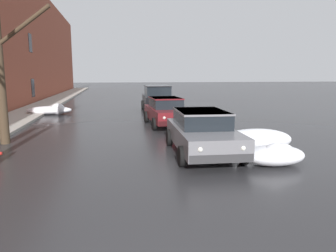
% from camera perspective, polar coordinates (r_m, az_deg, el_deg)
% --- Properties ---
extents(left_sidewalk_slab, '(2.45, 80.00, 0.13)m').
position_cam_1_polar(left_sidewalk_slab, '(21.35, -24.97, 1.67)').
color(left_sidewalk_slab, '#A8A399').
rests_on(left_sidewalk_slab, ground).
extents(snow_bank_along_left_kerb, '(2.63, 1.13, 0.78)m').
position_cam_1_polar(snow_bank_along_left_kerb, '(11.10, 15.98, -2.55)').
color(snow_bank_along_left_kerb, white).
rests_on(snow_bank_along_left_kerb, ground).
extents(snow_bank_mid_block_left, '(2.83, 1.27, 0.74)m').
position_cam_1_polar(snow_bank_mid_block_left, '(21.88, -20.39, 2.70)').
color(snow_bank_mid_block_left, white).
rests_on(snow_bank_mid_block_left, ground).
extents(snow_bank_near_corner_right, '(1.82, 1.15, 0.66)m').
position_cam_1_polar(snow_bank_near_corner_right, '(9.63, 18.87, -4.98)').
color(snow_bank_near_corner_right, white).
rests_on(snow_bank_near_corner_right, ground).
extents(sedan_grey_approaching_near_lane, '(2.14, 4.48, 1.42)m').
position_cam_1_polar(sedan_grey_approaching_near_lane, '(10.40, 6.14, -0.90)').
color(sedan_grey_approaching_near_lane, slate).
rests_on(sedan_grey_approaching_near_lane, ground).
extents(sedan_maroon_parked_kerbside_close, '(1.99, 4.24, 1.42)m').
position_cam_1_polar(sedan_maroon_parked_kerbside_close, '(16.14, -0.36, 2.79)').
color(sedan_maroon_parked_kerbside_close, maroon).
rests_on(sedan_maroon_parked_kerbside_close, ground).
extents(suv_black_parked_kerbside_mid, '(2.22, 4.63, 1.82)m').
position_cam_1_polar(suv_black_parked_kerbside_mid, '(22.18, -1.98, 5.18)').
color(suv_black_parked_kerbside_mid, black).
rests_on(suv_black_parked_kerbside_mid, ground).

